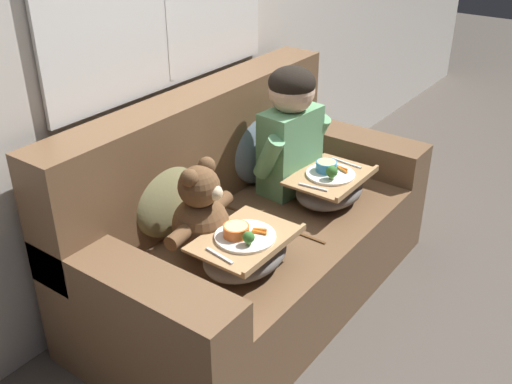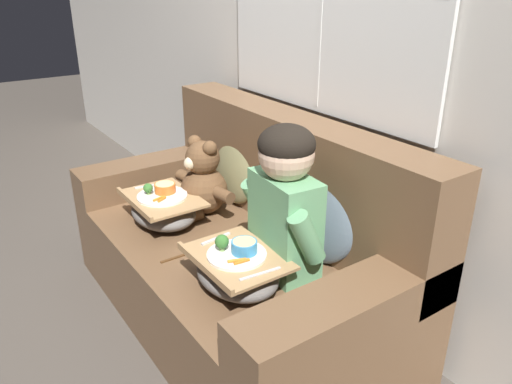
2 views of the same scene
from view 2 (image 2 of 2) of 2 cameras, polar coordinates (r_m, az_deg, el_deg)
The scene contains 9 objects.
ground_plane at distance 2.58m, azimuth -2.82°, elevation -13.83°, with size 14.00×14.00×0.00m, color #4C443D.
wall_back_with_window at distance 2.39m, azimuth 8.20°, elevation 17.17°, with size 8.00×0.08×2.60m.
couch at distance 2.42m, azimuth -1.45°, elevation -6.84°, with size 1.79×0.92×0.97m.
throw_pillow_behind_child at distance 2.15m, azimuth 7.66°, elevation -2.33°, with size 0.44×0.21×0.45m.
throw_pillow_behind_teddy at distance 2.65m, azimuth -2.11°, elevation 2.93°, with size 0.40×0.19×0.41m.
child_figure at distance 1.97m, azimuth 3.35°, elevation -0.25°, with size 0.46×0.23×0.63m.
teddy_bear at distance 2.56m, azimuth -6.10°, elevation 1.18°, with size 0.44×0.31×0.40m.
lap_tray_child at distance 1.98m, azimuth -2.20°, elevation -8.87°, with size 0.41×0.31×0.22m.
lap_tray_teddy at distance 2.51m, azimuth -10.57°, elevation -1.89°, with size 0.41×0.31×0.21m.
Camera 2 is at (1.75, -1.06, 1.57)m, focal length 35.00 mm.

